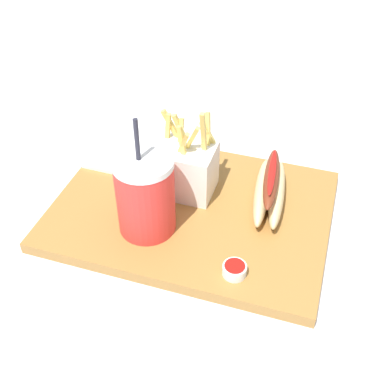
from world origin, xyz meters
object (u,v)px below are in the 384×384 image
at_px(fries_basket, 184,168).
at_px(ketchup_cup_1, 235,269).
at_px(hot_dog_1, 270,189).
at_px(napkin_stack, 126,154).
at_px(soda_cup, 145,195).

distance_m(fries_basket, ketchup_cup_1, 0.21).
bearing_deg(ketchup_cup_1, hot_dog_1, -95.48).
bearing_deg(hot_dog_1, napkin_stack, -9.43).
relative_size(soda_cup, hot_dog_1, 1.14).
relative_size(fries_basket, napkin_stack, 1.33).
bearing_deg(napkin_stack, soda_cup, 123.43).
distance_m(soda_cup, fries_basket, 0.11).
bearing_deg(ketchup_cup_1, soda_cup, -19.01).
bearing_deg(fries_basket, napkin_stack, -23.45).
distance_m(hot_dog_1, napkin_stack, 0.28).
bearing_deg(soda_cup, napkin_stack, -56.57).
relative_size(soda_cup, ketchup_cup_1, 5.65).
bearing_deg(ketchup_cup_1, fries_basket, -51.02).
height_order(soda_cup, ketchup_cup_1, soda_cup).
height_order(soda_cup, fries_basket, soda_cup).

